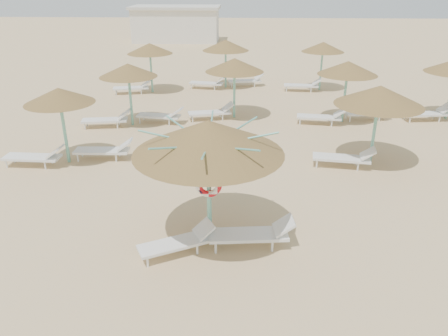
{
  "coord_description": "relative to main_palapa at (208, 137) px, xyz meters",
  "views": [
    {
      "loc": [
        0.48,
        -8.8,
        6.04
      ],
      "look_at": [
        0.02,
        1.82,
        1.3
      ],
      "focal_mm": 35.0,
      "sensor_mm": 36.0,
      "label": 1
    }
  ],
  "objects": [
    {
      "name": "service_hut",
      "position": [
        -5.74,
        34.66,
        -1.06
      ],
      "size": [
        8.4,
        4.4,
        3.25
      ],
      "color": "silver",
      "rests_on": "ground"
    },
    {
      "name": "palapa_field",
      "position": [
        2.5,
        9.87,
        -0.41
      ],
      "size": [
        19.16,
        13.99,
        2.72
      ],
      "color": "#6BBAA7",
      "rests_on": "ground"
    },
    {
      "name": "main_palapa",
      "position": [
        0.0,
        0.0,
        0.0
      ],
      "size": [
        3.46,
        3.46,
        3.1
      ],
      "color": "#6BBAA7",
      "rests_on": "ground"
    },
    {
      "name": "ground",
      "position": [
        0.26,
        -0.34,
        -2.7
      ],
      "size": [
        120.0,
        120.0,
        0.0
      ],
      "primitive_type": "plane",
      "color": "tan",
      "rests_on": "ground"
    },
    {
      "name": "lounger_main_b",
      "position": [
        1.08,
        -0.21,
        -2.35
      ],
      "size": [
        2.08,
        0.8,
        0.74
      ],
      "rotation": [
        0.0,
        0.0,
        0.1
      ],
      "color": "white",
      "rests_on": "ground"
    },
    {
      "name": "lounger_main_a",
      "position": [
        -0.68,
        -0.58,
        -2.39
      ],
      "size": [
        1.85,
        1.3,
        0.66
      ],
      "rotation": [
        0.0,
        0.0,
        0.47
      ],
      "color": "white",
      "rests_on": "ground"
    }
  ]
}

